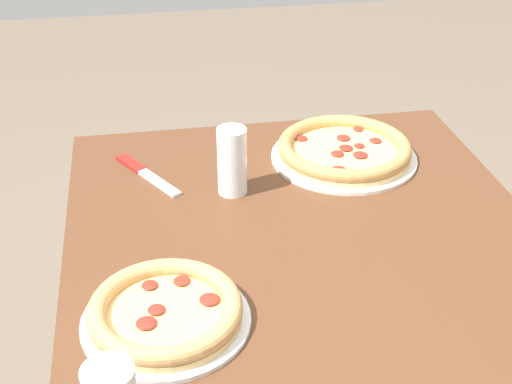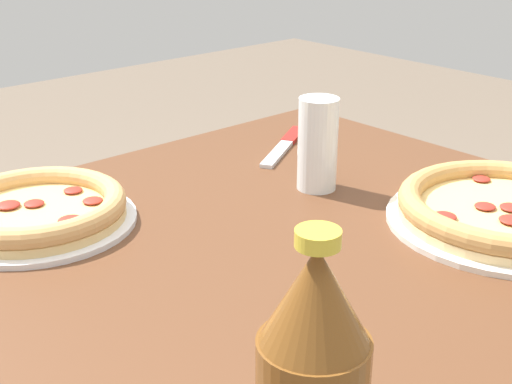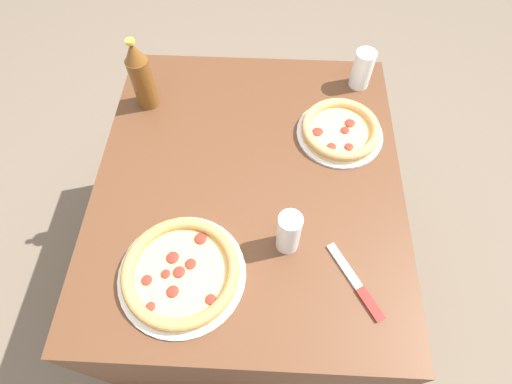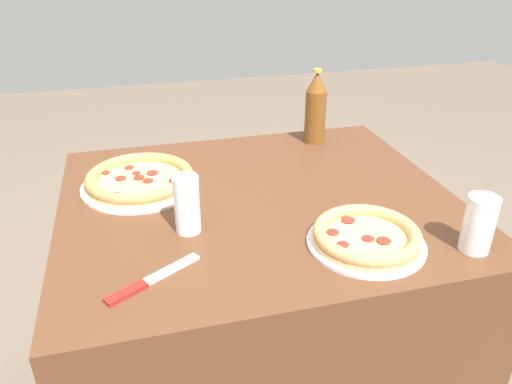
% 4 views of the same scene
% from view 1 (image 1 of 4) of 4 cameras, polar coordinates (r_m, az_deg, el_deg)
% --- Properties ---
extents(pizza_veggie, '(0.27, 0.27, 0.04)m').
position_cam_1_polar(pizza_veggie, '(1.15, -7.25, -9.53)').
color(pizza_veggie, silver).
rests_on(pizza_veggie, table).
extents(pizza_margherita, '(0.33, 0.33, 0.05)m').
position_cam_1_polar(pizza_margherita, '(1.61, 7.07, 3.33)').
color(pizza_margherita, silver).
rests_on(pizza_margherita, table).
extents(glass_lemonade, '(0.06, 0.06, 0.14)m').
position_cam_1_polar(glass_lemonade, '(1.45, -1.92, 2.22)').
color(glass_lemonade, white).
rests_on(glass_lemonade, table).
extents(knife, '(0.20, 0.13, 0.01)m').
position_cam_1_polar(knife, '(1.56, -8.89, 1.51)').
color(knife, maroon).
rests_on(knife, table).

